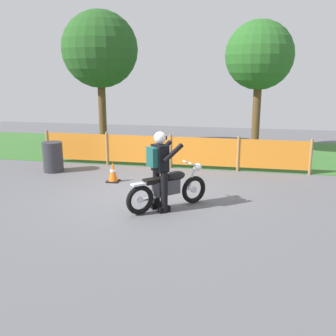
# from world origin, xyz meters

# --- Properties ---
(ground) EXTENTS (24.00, 24.00, 0.02)m
(ground) POSITION_xyz_m (0.00, 0.00, -0.01)
(ground) COLOR #5B5B60
(grass_verge) EXTENTS (24.00, 5.43, 0.01)m
(grass_verge) POSITION_xyz_m (0.00, 5.45, 0.01)
(grass_verge) COLOR #386B2D
(grass_verge) RESTS_ON ground
(barrier_fence) EXTENTS (8.23, 0.08, 1.05)m
(barrier_fence) POSITION_xyz_m (-0.00, 2.74, 0.54)
(barrier_fence) COLOR #997547
(barrier_fence) RESTS_ON ground
(tree_leftmost) EXTENTS (2.72, 2.72, 5.01)m
(tree_leftmost) POSITION_xyz_m (-3.04, 5.05, 3.63)
(tree_leftmost) COLOR brown
(tree_leftmost) RESTS_ON ground
(tree_near_left) EXTENTS (2.35, 2.35, 4.60)m
(tree_near_left) POSITION_xyz_m (2.55, 5.52, 3.40)
(tree_near_left) COLOR brown
(tree_near_left) RESTS_ON ground
(motorcycle_lead) EXTENTS (1.51, 1.45, 0.94)m
(motorcycle_lead) POSITION_xyz_m (0.67, -0.84, 0.46)
(motorcycle_lead) COLOR black
(motorcycle_lead) RESTS_ON ground
(rider_lead) EXTENTS (0.77, 0.76, 1.69)m
(rider_lead) POSITION_xyz_m (0.51, -0.99, 0.95)
(rider_lead) COLOR black
(rider_lead) RESTS_ON ground
(traffic_cone) EXTENTS (0.32, 0.32, 0.53)m
(traffic_cone) POSITION_xyz_m (-1.21, 0.91, 0.26)
(traffic_cone) COLOR black
(traffic_cone) RESTS_ON ground
(spare_drum) EXTENTS (0.58, 0.58, 0.88)m
(spare_drum) POSITION_xyz_m (-3.30, 1.61, 0.44)
(spare_drum) COLOR #2D2D33
(spare_drum) RESTS_ON ground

